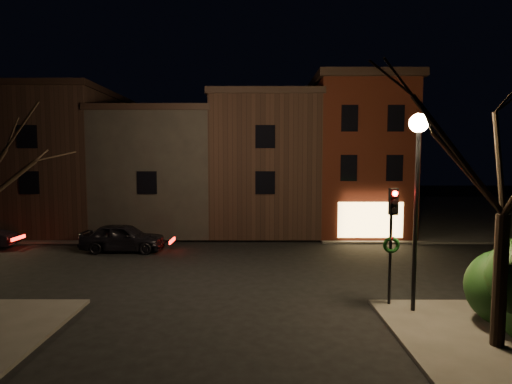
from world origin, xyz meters
TOP-DOWN VIEW (x-y plane):
  - ground at (0.00, 0.00)m, footprint 120.00×120.00m
  - sidewalk_far_right at (20.00, 20.00)m, footprint 30.00×30.00m
  - sidewalk_far_left at (-20.00, 20.00)m, footprint 30.00×30.00m
  - corner_building at (8.00, 9.47)m, footprint 6.50×8.50m
  - row_building_a at (1.50, 10.50)m, footprint 7.30×10.30m
  - row_building_b at (-5.75, 10.50)m, footprint 7.80×10.30m
  - row_building_c at (-13.00, 10.50)m, footprint 7.30×10.30m
  - street_lamp_near at (6.20, -6.00)m, footprint 0.60×0.60m
  - traffic_signal at (5.60, -5.51)m, footprint 0.58×0.38m
  - bare_tree_right at (7.50, -8.50)m, footprint 6.40×6.40m
  - parked_car_a at (-6.50, 3.09)m, footprint 4.64×1.95m

SIDE VIEW (x-z plane):
  - ground at x=0.00m, z-range 0.00..0.00m
  - sidewalk_far_right at x=20.00m, z-range 0.00..0.12m
  - sidewalk_far_left at x=-20.00m, z-range 0.00..0.12m
  - parked_car_a at x=-6.50m, z-range 0.00..1.57m
  - traffic_signal at x=5.60m, z-range 0.78..4.83m
  - row_building_b at x=-5.75m, z-range 0.13..8.53m
  - row_building_a at x=1.50m, z-range 0.13..9.53m
  - row_building_c at x=-13.00m, z-range 0.13..10.03m
  - street_lamp_near at x=6.20m, z-range 1.94..8.42m
  - corner_building at x=8.00m, z-range 0.15..10.65m
  - bare_tree_right at x=7.50m, z-range 1.90..10.40m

